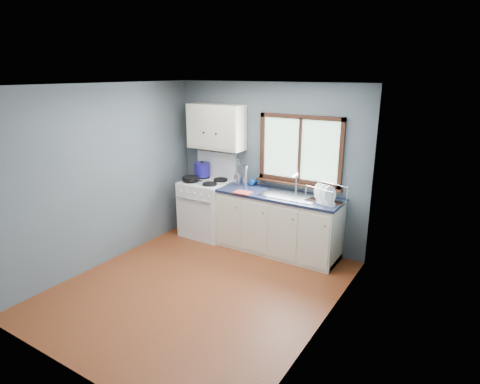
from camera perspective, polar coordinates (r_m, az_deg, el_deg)
The scene contains 19 objects.
floor at distance 5.28m, azimuth -5.79°, elevation -13.44°, with size 3.20×3.60×0.02m, color brown.
ceiling at distance 4.57m, azimuth -6.74°, elevation 15.02°, with size 3.20×3.60×0.02m, color white.
wall_back at distance 6.25m, azimuth 4.04°, elevation 3.87°, with size 3.20×0.02×2.50m, color #545F64.
wall_front at distance 3.63m, azimuth -24.24°, elevation -7.36°, with size 3.20×0.02×2.50m, color #545F64.
wall_left at distance 5.88m, azimuth -18.71°, elevation 2.19°, with size 0.02×3.60×2.50m, color #545F64.
wall_right at distance 4.03m, azimuth 12.16°, elevation -3.80°, with size 0.02×3.60×2.50m, color #545F64.
gas_range at distance 6.67m, azimuth -4.69°, elevation -2.06°, with size 0.76×0.69×1.36m.
base_cabinets at distance 6.07m, azimuth 5.42°, elevation -4.86°, with size 1.85×0.60×0.88m.
countertop at distance 5.91m, azimuth 5.54°, elevation -0.44°, with size 1.89×0.64×0.04m, color black.
sink at distance 5.85m, azimuth 7.11°, elevation -1.10°, with size 0.84×0.46×0.44m.
window at distance 5.94m, azimuth 8.48°, elevation 5.28°, with size 1.36×0.10×1.03m.
upper_cabinets at distance 6.44m, azimuth -3.43°, elevation 9.24°, with size 0.95×0.35×0.70m.
skillet at distance 6.51m, azimuth -7.04°, elevation 1.92°, with size 0.42×0.30×0.05m.
stockpot at distance 6.72m, azimuth -5.43°, elevation 3.24°, with size 0.33×0.33×0.26m.
utensil_crock at distance 6.36m, azimuth -0.24°, elevation 1.85°, with size 0.16×0.16×0.41m.
thermos at distance 6.23m, azimuth 0.74°, elevation 2.31°, with size 0.08×0.08×0.33m, color silver.
soap_bottle at distance 6.26m, azimuth 1.58°, elevation 1.97°, with size 0.09×0.09×0.24m, color #0E4FAC.
dish_towel at distance 5.91m, azimuth 0.40°, elevation -0.07°, with size 0.25×0.18×0.02m, color #C94234.
dish_rack at distance 5.63m, azimuth 12.04°, elevation -0.74°, with size 0.55×0.47×0.24m.
Camera 1 is at (2.84, -3.58, 2.64)m, focal length 30.00 mm.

